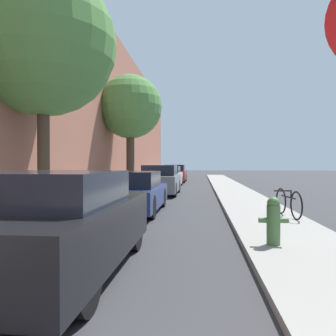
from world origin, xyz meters
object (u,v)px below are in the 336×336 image
parked_car_silver (168,177)px  parked_car_black (57,224)px  parked_car_red (176,174)px  fire_hydrant (273,220)px  bicycle (288,203)px  street_tree_far (130,107)px  parked_car_grey (161,181)px  street_tree_near (43,43)px  parked_car_navy (132,192)px

parked_car_silver → parked_car_black: bearing=-89.4°
parked_car_black → parked_car_red: bearing=90.2°
fire_hydrant → bicycle: 3.28m
street_tree_far → parked_car_black: bearing=-82.0°
parked_car_grey → street_tree_far: bearing=136.8°
street_tree_near → street_tree_far: (0.45, 9.08, -0.22)m
parked_car_black → parked_car_grey: size_ratio=1.00×
street_tree_far → bicycle: street_tree_far is taller
parked_car_silver → street_tree_near: 13.61m
parked_car_grey → parked_car_silver: size_ratio=0.92×
parked_car_silver → fire_hydrant: (3.39, -15.63, -0.11)m
parked_car_silver → parked_car_red: bearing=89.3°
parked_car_grey → fire_hydrant: 10.65m
parked_car_navy → street_tree_far: 8.77m
parked_car_grey → parked_car_silver: (-0.19, 5.47, -0.04)m
parked_car_grey → bicycle: size_ratio=2.30×
parked_car_navy → street_tree_near: street_tree_near is taller
parked_car_grey → parked_car_navy: bearing=-91.8°
parked_car_navy → parked_car_silver: (-0.00, 11.33, 0.04)m
parked_car_navy → street_tree_near: (-2.15, -1.45, 4.19)m
parked_car_grey → parked_car_red: 11.10m
parked_car_silver → bicycle: size_ratio=2.51×
parked_car_red → street_tree_far: (-1.77, -9.33, 3.90)m
bicycle → parked_car_navy: bearing=158.0°
parked_car_navy → street_tree_far: size_ratio=0.66×
parked_car_silver → street_tree_far: size_ratio=0.70×
street_tree_near → parked_car_red: bearing=83.1°
street_tree_near → fire_hydrant: 7.54m
street_tree_near → street_tree_far: street_tree_near is taller
parked_car_silver → street_tree_near: street_tree_near is taller
street_tree_far → fire_hydrant: (5.09, -11.93, -4.04)m
parked_car_silver → bicycle: 13.28m
parked_car_black → parked_car_grey: 11.58m
street_tree_far → fire_hydrant: size_ratio=7.56×
parked_car_black → street_tree_far: size_ratio=0.64×
parked_car_grey → fire_hydrant: size_ratio=4.88×
parked_car_black → street_tree_near: street_tree_near is taller
parked_car_black → parked_car_navy: (-0.16, 5.71, -0.07)m
parked_car_black → parked_car_grey: parked_car_grey is taller
street_tree_near → fire_hydrant: size_ratio=8.11×
parked_car_black → street_tree_far: bearing=98.0°
street_tree_near → parked_car_navy: bearing=34.0°
parked_car_black → parked_car_navy: 5.72m
street_tree_near → fire_hydrant: street_tree_near is taller
parked_car_grey → street_tree_near: (-2.33, -7.31, 4.11)m
parked_car_red → fire_hydrant: bearing=-81.1°
bicycle → parked_car_black: bearing=-140.3°
parked_car_grey → street_tree_near: street_tree_near is taller
parked_car_navy → parked_car_red: bearing=89.8°
parked_car_black → street_tree_near: size_ratio=0.60×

